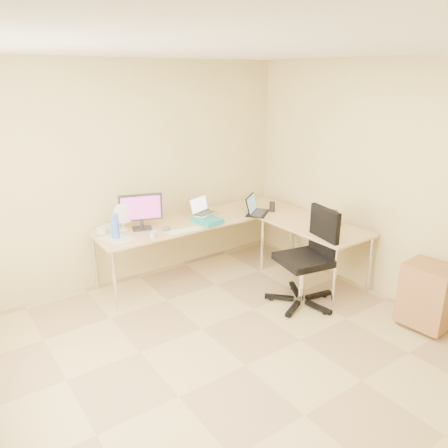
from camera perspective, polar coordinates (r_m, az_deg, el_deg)
floor at (r=4.03m, az=2.82°, el=-18.00°), size 4.50×4.50×0.00m
ceiling at (r=3.23m, az=3.62°, el=22.04°), size 4.50×4.50×0.00m
wall_back at (r=5.29m, az=-12.23°, el=6.29°), size 4.50×0.00×4.50m
wall_right at (r=4.95m, az=22.63°, el=4.38°), size 0.00×4.50×4.50m
desk_main at (r=5.55m, az=-3.02°, el=-2.82°), size 2.65×0.70×0.73m
desk_return at (r=5.42m, az=11.54°, el=-3.76°), size 0.70×1.30×0.73m
monitor at (r=5.06m, az=-10.79°, el=1.58°), size 0.51×0.30×0.42m
book_stack at (r=5.26m, az=-2.18°, el=0.49°), size 0.29×0.37×0.06m
laptop_center at (r=5.36m, az=-2.64°, el=2.35°), size 0.39×0.34×0.21m
laptop_black at (r=5.58m, az=4.48°, el=2.52°), size 0.47×0.45×0.24m
keyboard at (r=4.98m, az=-5.19°, el=-0.87°), size 0.40×0.16×0.02m
mouse at (r=5.24m, az=-0.40°, el=0.34°), size 0.12×0.08×0.04m
mug at (r=4.80m, az=-9.23°, el=-1.42°), size 0.11×0.11×0.08m
cd_stack at (r=5.05m, az=-7.60°, el=-0.64°), size 0.12×0.12×0.03m
water_bottle at (r=4.86m, az=-14.04°, el=-0.30°), size 0.09×0.09×0.27m
papers at (r=4.88m, az=-13.81°, el=-1.86°), size 0.32×0.39×0.01m
white_box at (r=5.12m, az=-15.01°, el=-0.62°), size 0.23×0.20×0.07m
desk_fan at (r=5.10m, az=-13.10°, el=0.84°), size 0.28×0.28×0.30m
black_cup at (r=5.71m, az=6.31°, el=2.25°), size 0.09×0.09×0.12m
laptop_return at (r=5.28m, az=13.82°, el=0.83°), size 0.36×0.32×0.20m
office_chair at (r=4.82m, az=10.28°, el=-4.88°), size 0.76×0.76×1.09m
cabinet at (r=4.81m, az=25.02°, el=-8.39°), size 0.41×0.49×0.63m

